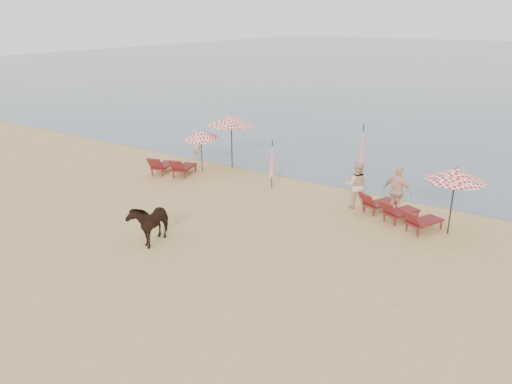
{
  "coord_description": "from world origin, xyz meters",
  "views": [
    {
      "loc": [
        9.27,
        -9.0,
        7.11
      ],
      "look_at": [
        0.0,
        5.0,
        1.1
      ],
      "focal_mm": 35.0,
      "sensor_mm": 36.0,
      "label": 1
    }
  ],
  "objects_px": {
    "lounger_cluster_left": "(171,166)",
    "umbrella_closed_left": "(272,159)",
    "cow": "(150,221)",
    "umbrella_open_left_a": "(231,120)",
    "beachgoer_right_b": "(397,191)",
    "beachgoer_right_a": "(356,185)",
    "umbrella_closed_right": "(362,146)",
    "beachgoer_left": "(197,144)",
    "lounger_cluster_right": "(398,211)",
    "umbrella_open_left_b": "(201,135)",
    "umbrella_open_right": "(456,174)"
  },
  "relations": [
    {
      "from": "lounger_cluster_right",
      "to": "umbrella_open_right",
      "type": "distance_m",
      "value": 2.51
    },
    {
      "from": "lounger_cluster_right",
      "to": "beachgoer_right_a",
      "type": "relative_size",
      "value": 1.7
    },
    {
      "from": "umbrella_open_left_a",
      "to": "umbrella_closed_left",
      "type": "relative_size",
      "value": 1.23
    },
    {
      "from": "umbrella_open_left_b",
      "to": "cow",
      "type": "xyz_separation_m",
      "value": [
        3.54,
        -6.99,
        -1.08
      ]
    },
    {
      "from": "lounger_cluster_right",
      "to": "umbrella_closed_right",
      "type": "distance_m",
      "value": 5.01
    },
    {
      "from": "lounger_cluster_left",
      "to": "beachgoer_right_a",
      "type": "relative_size",
      "value": 1.17
    },
    {
      "from": "umbrella_open_left_a",
      "to": "umbrella_open_left_b",
      "type": "bearing_deg",
      "value": -131.41
    },
    {
      "from": "lounger_cluster_left",
      "to": "beachgoer_left",
      "type": "xyz_separation_m",
      "value": [
        -0.78,
        2.78,
        0.33
      ]
    },
    {
      "from": "lounger_cluster_right",
      "to": "beachgoer_left",
      "type": "relative_size",
      "value": 2.04
    },
    {
      "from": "lounger_cluster_right",
      "to": "cow",
      "type": "distance_m",
      "value": 8.75
    },
    {
      "from": "lounger_cluster_left",
      "to": "beachgoer_right_a",
      "type": "distance_m",
      "value": 8.85
    },
    {
      "from": "umbrella_open_left_a",
      "to": "beachgoer_right_a",
      "type": "xyz_separation_m",
      "value": [
        7.17,
        -1.7,
        -1.44
      ]
    },
    {
      "from": "cow",
      "to": "umbrella_open_left_a",
      "type": "bearing_deg",
      "value": 93.69
    },
    {
      "from": "lounger_cluster_right",
      "to": "umbrella_closed_left",
      "type": "height_order",
      "value": "umbrella_closed_left"
    },
    {
      "from": "lounger_cluster_left",
      "to": "beachgoer_right_b",
      "type": "distance_m",
      "value": 10.42
    },
    {
      "from": "beachgoer_right_b",
      "to": "cow",
      "type": "bearing_deg",
      "value": 57.49
    },
    {
      "from": "umbrella_open_left_b",
      "to": "beachgoer_right_a",
      "type": "relative_size",
      "value": 1.13
    },
    {
      "from": "lounger_cluster_left",
      "to": "beachgoer_right_b",
      "type": "bearing_deg",
      "value": -10.48
    },
    {
      "from": "umbrella_closed_left",
      "to": "beachgoer_right_b",
      "type": "relative_size",
      "value": 1.12
    },
    {
      "from": "umbrella_open_right",
      "to": "beachgoer_right_b",
      "type": "bearing_deg",
      "value": -174.05
    },
    {
      "from": "umbrella_closed_right",
      "to": "lounger_cluster_right",
      "type": "bearing_deg",
      "value": -52.0
    },
    {
      "from": "umbrella_closed_right",
      "to": "lounger_cluster_left",
      "type": "bearing_deg",
      "value": -151.07
    },
    {
      "from": "umbrella_open_left_b",
      "to": "lounger_cluster_right",
      "type": "bearing_deg",
      "value": -22.61
    },
    {
      "from": "beachgoer_right_a",
      "to": "umbrella_open_left_b",
      "type": "bearing_deg",
      "value": -25.01
    },
    {
      "from": "umbrella_closed_right",
      "to": "beachgoer_right_b",
      "type": "bearing_deg",
      "value": -49.98
    },
    {
      "from": "umbrella_open_right",
      "to": "cow",
      "type": "distance_m",
      "value": 10.17
    },
    {
      "from": "umbrella_closed_right",
      "to": "cow",
      "type": "relative_size",
      "value": 1.51
    },
    {
      "from": "lounger_cluster_right",
      "to": "cow",
      "type": "xyz_separation_m",
      "value": [
        -6.24,
        -6.13,
        0.3
      ]
    },
    {
      "from": "umbrella_open_left_b",
      "to": "cow",
      "type": "distance_m",
      "value": 7.91
    },
    {
      "from": "lounger_cluster_right",
      "to": "umbrella_open_left_a",
      "type": "height_order",
      "value": "umbrella_open_left_a"
    },
    {
      "from": "lounger_cluster_left",
      "to": "umbrella_closed_right",
      "type": "distance_m",
      "value": 8.77
    },
    {
      "from": "umbrella_closed_left",
      "to": "beachgoer_left",
      "type": "distance_m",
      "value": 5.96
    },
    {
      "from": "umbrella_open_left_b",
      "to": "cow",
      "type": "height_order",
      "value": "umbrella_open_left_b"
    },
    {
      "from": "lounger_cluster_left",
      "to": "beachgoer_right_a",
      "type": "bearing_deg",
      "value": -10.04
    },
    {
      "from": "umbrella_closed_right",
      "to": "cow",
      "type": "bearing_deg",
      "value": -108.0
    },
    {
      "from": "umbrella_closed_right",
      "to": "beachgoer_left",
      "type": "distance_m",
      "value": 8.56
    },
    {
      "from": "umbrella_closed_right",
      "to": "beachgoer_left",
      "type": "relative_size",
      "value": 1.66
    },
    {
      "from": "beachgoer_right_a",
      "to": "umbrella_closed_right",
      "type": "bearing_deg",
      "value": -92.94
    },
    {
      "from": "cow",
      "to": "beachgoer_right_b",
      "type": "distance_m",
      "value": 8.99
    },
    {
      "from": "umbrella_open_left_b",
      "to": "beachgoer_right_a",
      "type": "xyz_separation_m",
      "value": [
        7.96,
        -0.37,
        -0.87
      ]
    },
    {
      "from": "beachgoer_left",
      "to": "beachgoer_right_a",
      "type": "bearing_deg",
      "value": 176.34
    },
    {
      "from": "beachgoer_left",
      "to": "lounger_cluster_left",
      "type": "bearing_deg",
      "value": 113.47
    },
    {
      "from": "umbrella_closed_left",
      "to": "cow",
      "type": "height_order",
      "value": "umbrella_closed_left"
    },
    {
      "from": "cow",
      "to": "beachgoer_left",
      "type": "relative_size",
      "value": 1.1
    },
    {
      "from": "umbrella_open_left_b",
      "to": "umbrella_open_right",
      "type": "height_order",
      "value": "umbrella_open_right"
    },
    {
      "from": "umbrella_open_left_a",
      "to": "umbrella_open_left_b",
      "type": "height_order",
      "value": "umbrella_open_left_a"
    },
    {
      "from": "umbrella_closed_right",
      "to": "beachgoer_left",
      "type": "xyz_separation_m",
      "value": [
        -8.4,
        -1.43,
        -0.8
      ]
    },
    {
      "from": "lounger_cluster_left",
      "to": "umbrella_closed_left",
      "type": "xyz_separation_m",
      "value": [
        4.88,
        1.0,
        0.88
      ]
    },
    {
      "from": "beachgoer_right_b",
      "to": "umbrella_closed_right",
      "type": "bearing_deg",
      "value": -40.61
    },
    {
      "from": "umbrella_open_right",
      "to": "umbrella_closed_right",
      "type": "xyz_separation_m",
      "value": [
        -4.82,
        3.93,
        -0.58
      ]
    }
  ]
}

